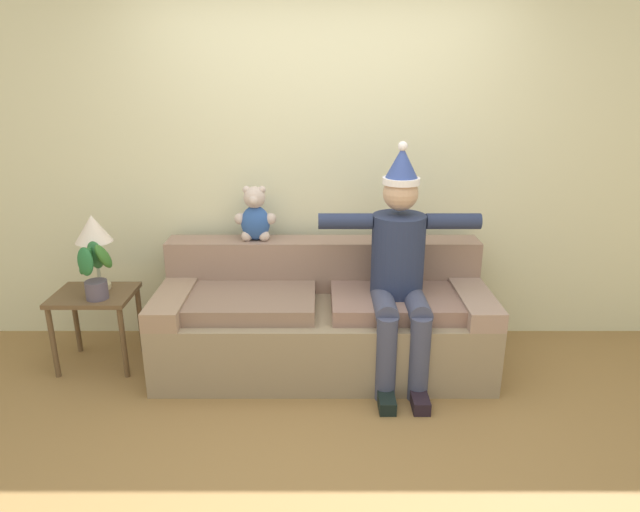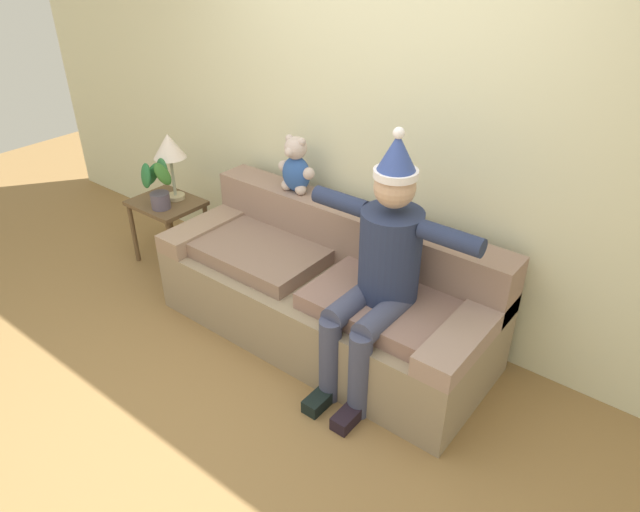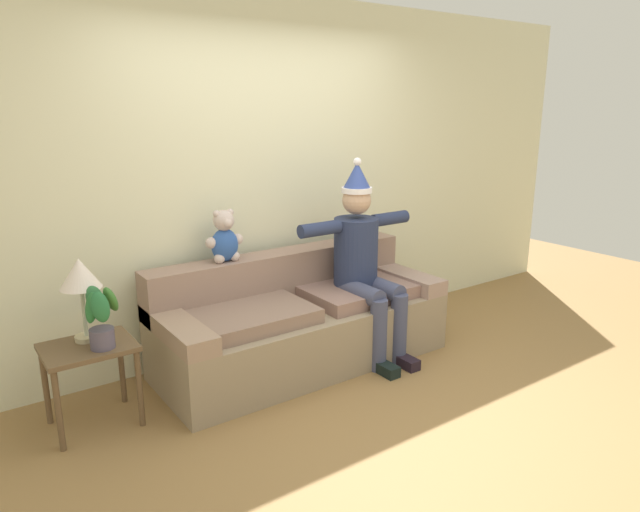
{
  "view_description": "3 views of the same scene",
  "coord_description": "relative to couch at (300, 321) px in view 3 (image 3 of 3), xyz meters",
  "views": [
    {
      "loc": [
        -0.02,
        -2.4,
        1.93
      ],
      "look_at": [
        -0.02,
        0.83,
        0.84
      ],
      "focal_mm": 31.14,
      "sensor_mm": 36.0,
      "label": 1
    },
    {
      "loc": [
        1.85,
        -1.39,
        2.41
      ],
      "look_at": [
        0.13,
        0.8,
        0.75
      ],
      "focal_mm": 32.44,
      "sensor_mm": 36.0,
      "label": 2
    },
    {
      "loc": [
        -2.22,
        -2.35,
        1.91
      ],
      "look_at": [
        0.11,
        0.92,
        0.84
      ],
      "focal_mm": 32.17,
      "sensor_mm": 36.0,
      "label": 3
    }
  ],
  "objects": [
    {
      "name": "ground_plane",
      "position": [
        0.0,
        -1.04,
        -0.32
      ],
      "size": [
        10.0,
        10.0,
        0.0
      ],
      "primitive_type": "plane",
      "color": "olive"
    },
    {
      "name": "couch",
      "position": [
        0.0,
        0.0,
        0.0
      ],
      "size": [
        2.18,
        0.86,
        0.8
      ],
      "color": "gray",
      "rests_on": "ground_plane"
    },
    {
      "name": "side_table",
      "position": [
        -1.53,
        -0.03,
        0.11
      ],
      "size": [
        0.52,
        0.42,
        0.52
      ],
      "color": "brown",
      "rests_on": "ground_plane"
    },
    {
      "name": "table_lamp",
      "position": [
        -1.51,
        0.05,
        0.6
      ],
      "size": [
        0.24,
        0.24,
        0.51
      ],
      "color": "#C1B389",
      "rests_on": "side_table"
    },
    {
      "name": "back_wall",
      "position": [
        0.0,
        0.51,
        1.03
      ],
      "size": [
        7.0,
        0.1,
        2.7
      ],
      "primitive_type": "cube",
      "color": "beige",
      "rests_on": "ground_plane"
    },
    {
      "name": "potted_plant",
      "position": [
        -1.46,
        -0.13,
        0.4
      ],
      "size": [
        0.24,
        0.23,
        0.39
      ],
      "color": "#544D5F",
      "rests_on": "side_table"
    },
    {
      "name": "teddy_bear",
      "position": [
        -0.47,
        0.26,
        0.65
      ],
      "size": [
        0.29,
        0.17,
        0.38
      ],
      "color": "#2C53A2",
      "rests_on": "couch"
    },
    {
      "name": "person_seated",
      "position": [
        0.48,
        -0.16,
        0.45
      ],
      "size": [
        1.02,
        0.77,
        1.52
      ],
      "color": "#242E4F",
      "rests_on": "ground_plane"
    }
  ]
}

